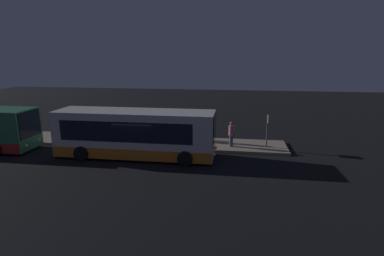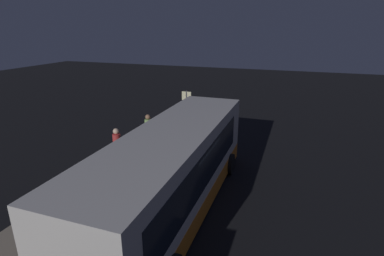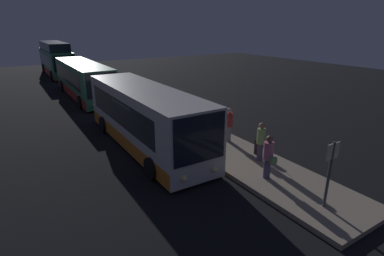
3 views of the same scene
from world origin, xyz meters
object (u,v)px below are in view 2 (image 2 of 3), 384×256
object	(u,v)px
passenger_waiting	(117,145)
suitcase	(138,142)
bus_lead	(173,173)
passenger_with_bags	(148,129)
passenger_boarding	(175,123)
sign_post	(187,104)

from	to	relation	value
passenger_waiting	suitcase	size ratio (longest dim) A/B	1.87
bus_lead	passenger_with_bags	bearing A→B (deg)	35.60
passenger_boarding	sign_post	xyz separation A→B (m)	(2.49, 0.20, 0.51)
passenger_waiting	sign_post	size ratio (longest dim) A/B	0.77
passenger_waiting	sign_post	world-z (taller)	sign_post
passenger_boarding	passenger_with_bags	size ratio (longest dim) A/B	1.01
suitcase	passenger_boarding	bearing A→B (deg)	-35.54
suitcase	passenger_with_bags	bearing A→B (deg)	-38.98
sign_post	suitcase	bearing A→B (deg)	165.41
bus_lead	sign_post	size ratio (longest dim) A/B	4.44
bus_lead	passenger_waiting	world-z (taller)	bus_lead
passenger_with_bags	suitcase	xyz separation A→B (m)	(-0.48, 0.39, -0.62)
suitcase	sign_post	world-z (taller)	sign_post
bus_lead	sign_post	world-z (taller)	bus_lead
passenger_boarding	suitcase	bearing A→B (deg)	-123.11
bus_lead	passenger_boarding	bearing A→B (deg)	22.14
passenger_boarding	suitcase	xyz separation A→B (m)	(-1.87, 1.34, -0.61)
passenger_boarding	sign_post	distance (m)	2.55
passenger_with_bags	suitcase	world-z (taller)	passenger_with_bags
passenger_with_bags	sign_post	bearing A→B (deg)	80.00
passenger_waiting	suitcase	world-z (taller)	passenger_waiting
passenger_boarding	passenger_with_bags	world-z (taller)	passenger_boarding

